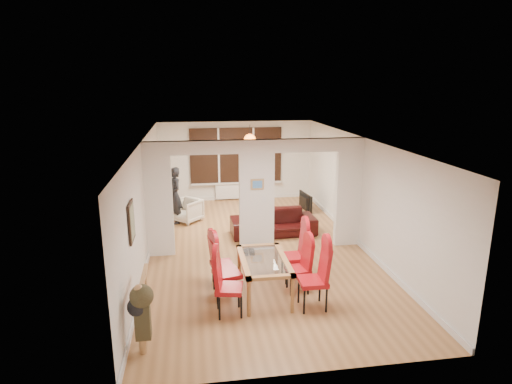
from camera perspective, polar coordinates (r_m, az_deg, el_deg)
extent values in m
cube|color=#A77243|center=(10.22, 0.09, -7.60)|extent=(5.00, 9.00, 0.01)
cube|color=white|center=(9.80, 0.09, -0.54)|extent=(5.00, 0.18, 2.60)
cube|color=black|center=(14.07, -2.67, 4.91)|extent=(3.00, 0.08, 1.80)
cube|color=white|center=(14.28, -2.60, 0.13)|extent=(1.40, 0.08, 0.50)
sphere|color=orange|center=(12.89, -0.83, 6.96)|extent=(0.36, 0.36, 0.36)
cube|color=gray|center=(7.38, -16.28, -3.82)|extent=(0.04, 0.52, 0.67)
cube|color=#4C8CD8|center=(9.64, 0.18, 1.03)|extent=(0.30, 0.03, 0.25)
imported|color=black|center=(11.08, 2.32, -4.07)|extent=(2.20, 0.92, 0.63)
imported|color=beige|center=(12.21, -9.21, -2.44)|extent=(0.99, 0.99, 0.65)
imported|color=black|center=(12.04, -10.79, -0.46)|extent=(0.67, 0.55, 1.58)
imported|color=black|center=(13.18, 6.24, -1.32)|extent=(0.94, 0.24, 0.54)
cylinder|color=#143F19|center=(12.49, 0.68, -1.67)|extent=(0.06, 0.06, 0.25)
imported|color=black|center=(12.54, 0.13, -2.09)|extent=(0.20, 0.20, 0.05)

